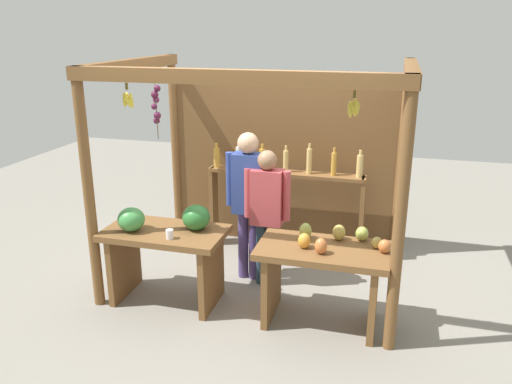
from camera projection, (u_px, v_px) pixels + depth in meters
name	position (u px, v px, depth m)	size (l,w,h in m)	color
ground_plane	(261.00, 276.00, 5.65)	(12.00, 12.00, 0.00)	gray
market_stall	(271.00, 147.00, 5.64)	(2.91, 2.07, 2.30)	brown
fruit_counter_left	(166.00, 243.00, 4.98)	(1.17, 0.64, 0.99)	brown
fruit_counter_right	(324.00, 267.00, 4.62)	(1.19, 0.65, 0.90)	brown
bottle_shelf_unit	(285.00, 188.00, 6.06)	(1.86, 0.22, 1.35)	brown
vendor_man	(248.00, 193.00, 5.34)	(0.48, 0.22, 1.61)	#503D77
vendor_woman	(267.00, 207.00, 5.23)	(0.48, 0.20, 1.46)	#263A49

